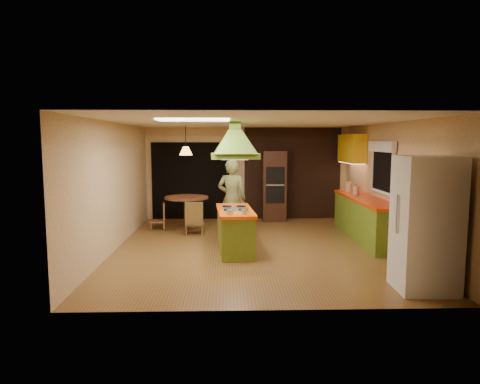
{
  "coord_description": "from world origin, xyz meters",
  "views": [
    {
      "loc": [
        -0.53,
        -8.44,
        2.13
      ],
      "look_at": [
        -0.29,
        -0.21,
        1.15
      ],
      "focal_mm": 32.0,
      "sensor_mm": 36.0,
      "label": 1
    }
  ],
  "objects_px": {
    "kitchen_island": "(235,230)",
    "canister_large": "(349,187)",
    "wall_oven": "(274,186)",
    "refrigerator": "(426,224)",
    "man": "(232,199)",
    "dining_table": "(187,206)"
  },
  "relations": [
    {
      "from": "man",
      "to": "dining_table",
      "type": "relative_size",
      "value": 1.64
    },
    {
      "from": "wall_oven",
      "to": "kitchen_island",
      "type": "bearing_deg",
      "value": -108.38
    },
    {
      "from": "kitchen_island",
      "to": "man",
      "type": "distance_m",
      "value": 1.26
    },
    {
      "from": "man",
      "to": "dining_table",
      "type": "height_order",
      "value": "man"
    },
    {
      "from": "man",
      "to": "dining_table",
      "type": "distance_m",
      "value": 1.54
    },
    {
      "from": "man",
      "to": "refrigerator",
      "type": "height_order",
      "value": "refrigerator"
    },
    {
      "from": "wall_oven",
      "to": "dining_table",
      "type": "bearing_deg",
      "value": -154.68
    },
    {
      "from": "refrigerator",
      "to": "wall_oven",
      "type": "xyz_separation_m",
      "value": [
        -1.57,
        5.51,
        -0.02
      ]
    },
    {
      "from": "man",
      "to": "refrigerator",
      "type": "distance_m",
      "value": 4.37
    },
    {
      "from": "canister_large",
      "to": "dining_table",
      "type": "bearing_deg",
      "value": 177.79
    },
    {
      "from": "man",
      "to": "wall_oven",
      "type": "bearing_deg",
      "value": -105.02
    },
    {
      "from": "canister_large",
      "to": "wall_oven",
      "type": "bearing_deg",
      "value": 144.62
    },
    {
      "from": "wall_oven",
      "to": "canister_large",
      "type": "distance_m",
      "value": 2.07
    },
    {
      "from": "kitchen_island",
      "to": "canister_large",
      "type": "relative_size",
      "value": 7.44
    },
    {
      "from": "wall_oven",
      "to": "canister_large",
      "type": "relative_size",
      "value": 8.29
    },
    {
      "from": "refrigerator",
      "to": "canister_large",
      "type": "relative_size",
      "value": 8.51
    },
    {
      "from": "refrigerator",
      "to": "canister_large",
      "type": "distance_m",
      "value": 4.31
    },
    {
      "from": "kitchen_island",
      "to": "wall_oven",
      "type": "relative_size",
      "value": 0.9
    },
    {
      "from": "dining_table",
      "to": "canister_large",
      "type": "relative_size",
      "value": 4.68
    },
    {
      "from": "refrigerator",
      "to": "dining_table",
      "type": "bearing_deg",
      "value": 132.51
    },
    {
      "from": "man",
      "to": "refrigerator",
      "type": "xyz_separation_m",
      "value": [
        2.72,
        -3.42,
        0.09
      ]
    },
    {
      "from": "man",
      "to": "wall_oven",
      "type": "xyz_separation_m",
      "value": [
        1.16,
        2.09,
        0.07
      ]
    }
  ]
}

